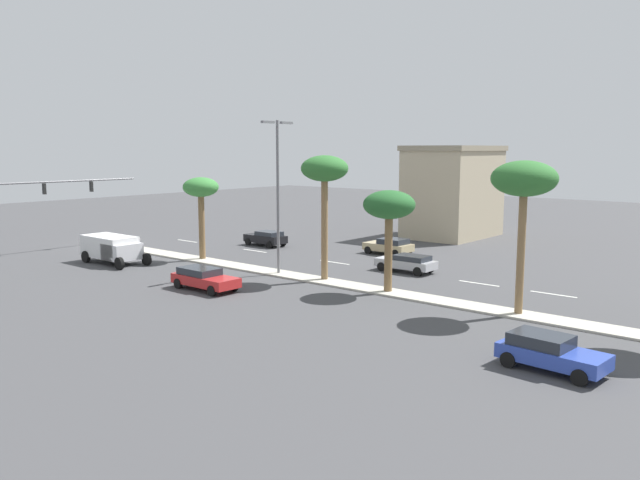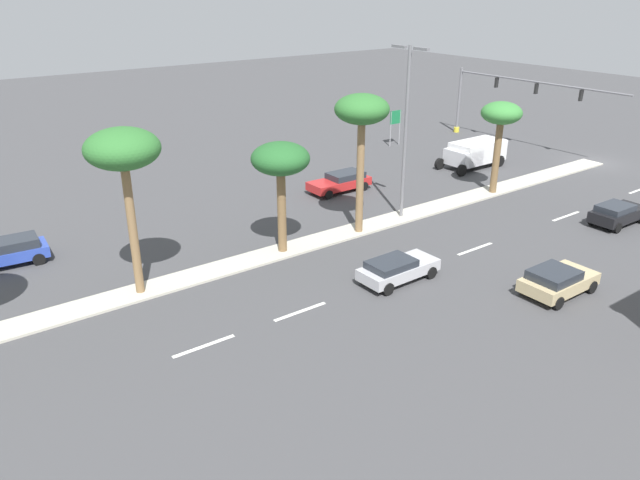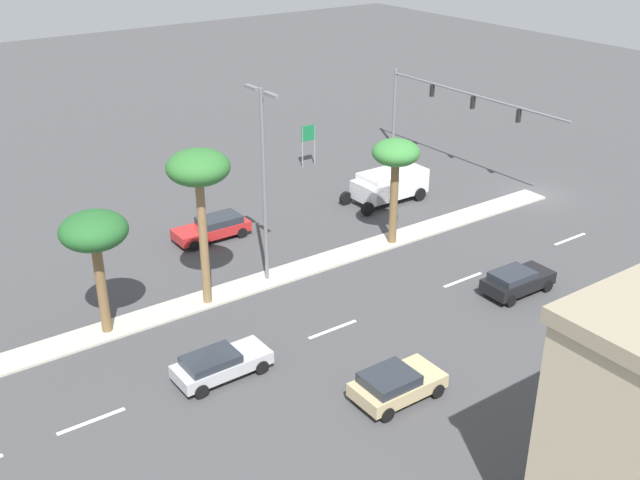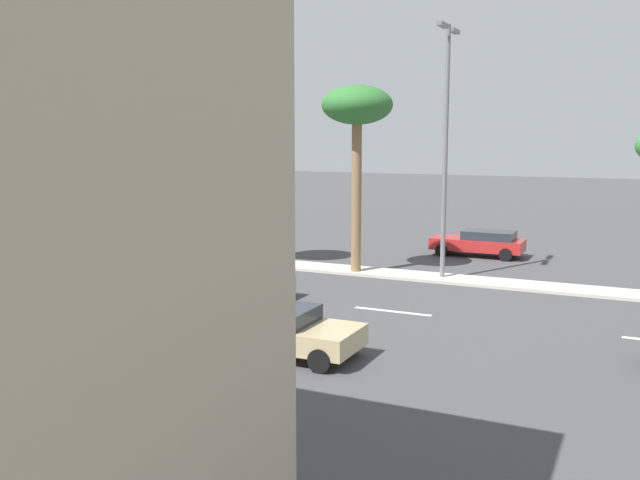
{
  "view_description": "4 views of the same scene",
  "coord_description": "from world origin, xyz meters",
  "px_view_note": "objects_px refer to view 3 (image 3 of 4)",
  "views": [
    {
      "loc": [
        31.66,
        52.09,
        8.68
      ],
      "look_at": [
        3.89,
        28.78,
        3.48
      ],
      "focal_mm": 35.92,
      "sensor_mm": 36.0,
      "label": 1
    },
    {
      "loc": [
        -26.3,
        47.62,
        13.91
      ],
      "look_at": [
        -3.11,
        30.55,
        1.71
      ],
      "focal_mm": 34.35,
      "sensor_mm": 36.0,
      "label": 2
    },
    {
      "loc": [
        -31.25,
        40.46,
        19.44
      ],
      "look_at": [
        -2.49,
        20.09,
        2.92
      ],
      "focal_mm": 42.5,
      "sensor_mm": 36.0,
      "label": 3
    },
    {
      "loc": [
        -28.63,
        14.08,
        6.08
      ],
      "look_at": [
        -1.34,
        26.91,
        1.57
      ],
      "focal_mm": 39.17,
      "sensor_mm": 36.0,
      "label": 4
    }
  ],
  "objects_px": {
    "directional_road_sign": "(308,138)",
    "palm_tree_far": "(199,173)",
    "palm_tree_right": "(396,157)",
    "palm_tree_front": "(94,234)",
    "traffic_signal_gantry": "(435,107)",
    "street_lamp_outboard": "(264,173)",
    "sedan_tan_rear": "(396,384)",
    "sedan_silver_trailing": "(220,364)",
    "box_truck": "(387,185)",
    "sedan_black_outboard": "(517,280)",
    "sedan_red_leading": "(213,227)"
  },
  "relations": [
    {
      "from": "directional_road_sign",
      "to": "palm_tree_far",
      "type": "bearing_deg",
      "value": 131.61
    },
    {
      "from": "palm_tree_right",
      "to": "palm_tree_front",
      "type": "xyz_separation_m",
      "value": [
        0.25,
        17.62,
        -0.24
      ]
    },
    {
      "from": "traffic_signal_gantry",
      "to": "street_lamp_outboard",
      "type": "bearing_deg",
      "value": 114.48
    },
    {
      "from": "traffic_signal_gantry",
      "to": "sedan_tan_rear",
      "type": "xyz_separation_m",
      "value": [
        -21.62,
        22.23,
        -3.51
      ]
    },
    {
      "from": "sedan_silver_trailing",
      "to": "box_truck",
      "type": "xyz_separation_m",
      "value": [
        11.43,
        -18.99,
        0.49
      ]
    },
    {
      "from": "sedan_tan_rear",
      "to": "sedan_silver_trailing",
      "type": "relative_size",
      "value": 0.91
    },
    {
      "from": "sedan_black_outboard",
      "to": "sedan_silver_trailing",
      "type": "bearing_deg",
      "value": 81.88
    },
    {
      "from": "palm_tree_front",
      "to": "box_truck",
      "type": "relative_size",
      "value": 1.06
    },
    {
      "from": "street_lamp_outboard",
      "to": "box_truck",
      "type": "relative_size",
      "value": 1.8
    },
    {
      "from": "sedan_black_outboard",
      "to": "box_truck",
      "type": "bearing_deg",
      "value": -11.0
    },
    {
      "from": "palm_tree_far",
      "to": "sedan_tan_rear",
      "type": "bearing_deg",
      "value": -167.08
    },
    {
      "from": "street_lamp_outboard",
      "to": "sedan_tan_rear",
      "type": "height_order",
      "value": "street_lamp_outboard"
    },
    {
      "from": "directional_road_sign",
      "to": "sedan_red_leading",
      "type": "height_order",
      "value": "directional_road_sign"
    },
    {
      "from": "traffic_signal_gantry",
      "to": "palm_tree_front",
      "type": "xyz_separation_m",
      "value": [
        -9.69,
        30.14,
        0.96
      ]
    },
    {
      "from": "directional_road_sign",
      "to": "sedan_silver_trailing",
      "type": "bearing_deg",
      "value": 137.46
    },
    {
      "from": "directional_road_sign",
      "to": "street_lamp_outboard",
      "type": "distance_m",
      "value": 19.07
    },
    {
      "from": "directional_road_sign",
      "to": "sedan_black_outboard",
      "type": "xyz_separation_m",
      "value": [
        -22.76,
        2.43,
        -1.52
      ]
    },
    {
      "from": "palm_tree_far",
      "to": "palm_tree_front",
      "type": "height_order",
      "value": "palm_tree_far"
    },
    {
      "from": "traffic_signal_gantry",
      "to": "sedan_silver_trailing",
      "type": "height_order",
      "value": "traffic_signal_gantry"
    },
    {
      "from": "traffic_signal_gantry",
      "to": "sedan_red_leading",
      "type": "relative_size",
      "value": 3.76
    },
    {
      "from": "sedan_black_outboard",
      "to": "palm_tree_right",
      "type": "bearing_deg",
      "value": 9.17
    },
    {
      "from": "palm_tree_right",
      "to": "sedan_red_leading",
      "type": "bearing_deg",
      "value": 50.87
    },
    {
      "from": "palm_tree_far",
      "to": "sedan_silver_trailing",
      "type": "xyz_separation_m",
      "value": [
        -6.06,
        2.57,
        -6.42
      ]
    },
    {
      "from": "palm_tree_far",
      "to": "sedan_black_outboard",
      "type": "distance_m",
      "value": 17.32
    },
    {
      "from": "street_lamp_outboard",
      "to": "sedan_silver_trailing",
      "type": "xyz_separation_m",
      "value": [
        -6.45,
        6.39,
        -5.5
      ]
    },
    {
      "from": "directional_road_sign",
      "to": "sedan_red_leading",
      "type": "distance_m",
      "value": 14.38
    },
    {
      "from": "street_lamp_outboard",
      "to": "sedan_red_leading",
      "type": "xyz_separation_m",
      "value": [
        6.48,
        -0.19,
        -5.47
      ]
    },
    {
      "from": "sedan_tan_rear",
      "to": "street_lamp_outboard",
      "type": "bearing_deg",
      "value": -5.47
    },
    {
      "from": "sedan_black_outboard",
      "to": "sedan_tan_rear",
      "type": "xyz_separation_m",
      "value": [
        -3.25,
        11.08,
        -0.01
      ]
    },
    {
      "from": "sedan_black_outboard",
      "to": "box_truck",
      "type": "distance_m",
      "value": 14.03
    },
    {
      "from": "palm_tree_right",
      "to": "sedan_black_outboard",
      "type": "bearing_deg",
      "value": -170.83
    },
    {
      "from": "traffic_signal_gantry",
      "to": "palm_tree_front",
      "type": "bearing_deg",
      "value": 107.82
    },
    {
      "from": "palm_tree_far",
      "to": "sedan_red_leading",
      "type": "distance_m",
      "value": 10.19
    },
    {
      "from": "sedan_red_leading",
      "to": "sedan_tan_rear",
      "type": "xyz_separation_m",
      "value": [
        -18.5,
        1.34,
        0.0
      ]
    },
    {
      "from": "sedan_tan_rear",
      "to": "directional_road_sign",
      "type": "bearing_deg",
      "value": -27.45
    },
    {
      "from": "sedan_black_outboard",
      "to": "sedan_silver_trailing",
      "type": "xyz_separation_m",
      "value": [
        2.33,
        16.31,
        -0.05
      ]
    },
    {
      "from": "street_lamp_outboard",
      "to": "sedan_tan_rear",
      "type": "xyz_separation_m",
      "value": [
        -12.02,
        1.15,
        -5.46
      ]
    },
    {
      "from": "sedan_silver_trailing",
      "to": "box_truck",
      "type": "height_order",
      "value": "box_truck"
    },
    {
      "from": "palm_tree_far",
      "to": "sedan_red_leading",
      "type": "relative_size",
      "value": 1.77
    },
    {
      "from": "sedan_silver_trailing",
      "to": "sedan_red_leading",
      "type": "bearing_deg",
      "value": -26.97
    },
    {
      "from": "palm_tree_right",
      "to": "street_lamp_outboard",
      "type": "xyz_separation_m",
      "value": [
        0.34,
        8.57,
        0.76
      ]
    },
    {
      "from": "palm_tree_front",
      "to": "palm_tree_right",
      "type": "bearing_deg",
      "value": -90.82
    },
    {
      "from": "palm_tree_front",
      "to": "sedan_black_outboard",
      "type": "relative_size",
      "value": 1.53
    },
    {
      "from": "palm_tree_right",
      "to": "street_lamp_outboard",
      "type": "height_order",
      "value": "street_lamp_outboard"
    },
    {
      "from": "sedan_tan_rear",
      "to": "box_truck",
      "type": "xyz_separation_m",
      "value": [
        17.01,
        -13.76,
        0.45
      ]
    },
    {
      "from": "palm_tree_far",
      "to": "street_lamp_outboard",
      "type": "height_order",
      "value": "street_lamp_outboard"
    },
    {
      "from": "palm_tree_far",
      "to": "sedan_silver_trailing",
      "type": "bearing_deg",
      "value": 157.05
    },
    {
      "from": "street_lamp_outboard",
      "to": "palm_tree_front",
      "type": "bearing_deg",
      "value": 90.55
    },
    {
      "from": "palm_tree_far",
      "to": "box_truck",
      "type": "bearing_deg",
      "value": -71.89
    },
    {
      "from": "street_lamp_outboard",
      "to": "sedan_black_outboard",
      "type": "bearing_deg",
      "value": -131.48
    }
  ]
}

